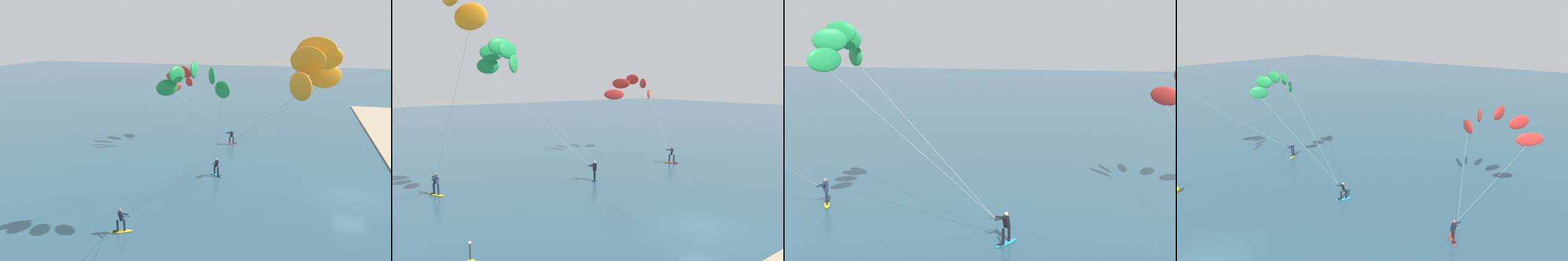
# 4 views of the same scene
# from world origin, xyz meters

# --- Properties ---
(kitesurfer_mid_water) EXTENTS (9.60, 5.05, 10.94)m
(kitesurfer_mid_water) POSITION_xyz_m (-6.28, 11.19, 9.37)
(kitesurfer_mid_water) COLOR #23ADD1
(kitesurfer_mid_water) RESTS_ON ground
(kitesurfer_far_out) EXTENTS (6.75, 8.28, 8.92)m
(kitesurfer_far_out) POSITION_xyz_m (12.35, 18.05, 7.30)
(kitesurfer_far_out) COLOR red
(kitesurfer_far_out) RESTS_ON ground
(marker_buoy) EXTENTS (0.56, 0.56, 1.38)m
(marker_buoy) POSITION_xyz_m (-12.03, 3.01, 0.30)
(marker_buoy) COLOR yellow
(marker_buoy) RESTS_ON ground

